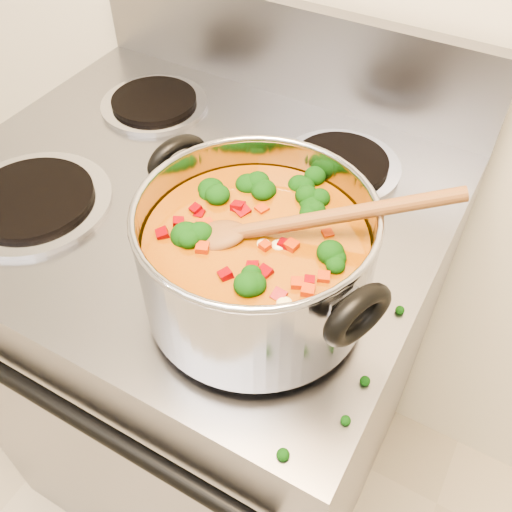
# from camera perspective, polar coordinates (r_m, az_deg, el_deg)

# --- Properties ---
(electric_range) EXTENTS (0.74, 0.67, 1.08)m
(electric_range) POSITION_cam_1_polar(r_m,az_deg,el_deg) (1.20, -4.57, -9.75)
(electric_range) COLOR gray
(electric_range) RESTS_ON ground
(stockpot) EXTENTS (0.32, 0.26, 0.16)m
(stockpot) POSITION_cam_1_polar(r_m,az_deg,el_deg) (0.63, 0.02, -0.34)
(stockpot) COLOR #9E9EA5
(stockpot) RESTS_ON electric_range
(wooden_spoon) EXTENTS (0.27, 0.17, 0.09)m
(wooden_spoon) POSITION_cam_1_polar(r_m,az_deg,el_deg) (0.59, 1.91, 2.98)
(wooden_spoon) COLOR brown
(wooden_spoon) RESTS_ON stockpot
(cooktop_crumbs) EXTENTS (0.26, 0.39, 0.01)m
(cooktop_crumbs) POSITION_cam_1_polar(r_m,az_deg,el_deg) (0.74, 3.87, -0.36)
(cooktop_crumbs) COLOR black
(cooktop_crumbs) RESTS_ON electric_range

